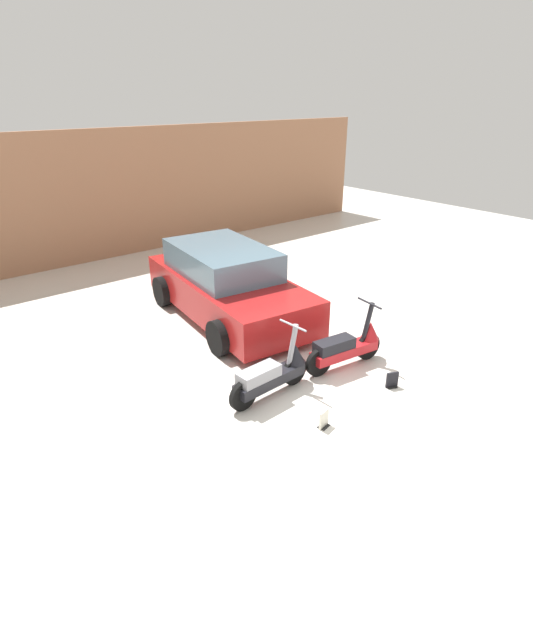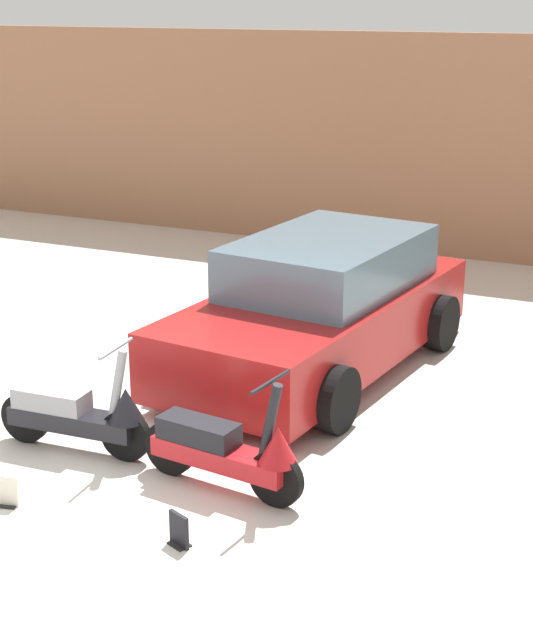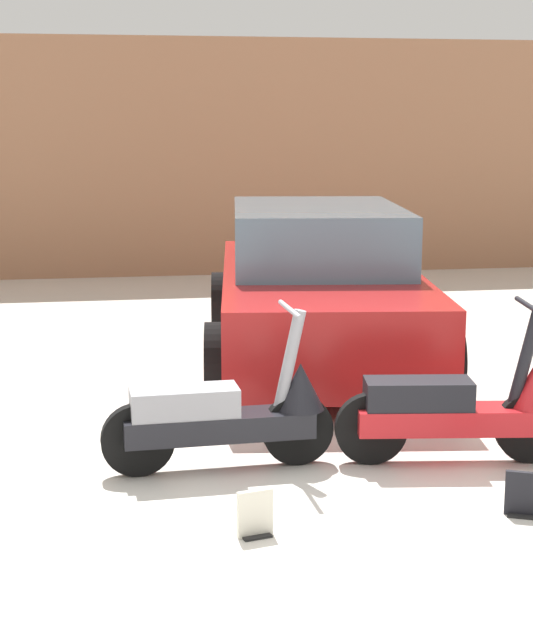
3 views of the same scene
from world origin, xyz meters
TOP-DOWN VIEW (x-y plane):
  - ground_plane at (0.00, 0.00)m, footprint 28.00×28.00m
  - wall_back at (0.00, 8.82)m, footprint 19.60×0.12m
  - scooter_front_left at (-0.43, 0.70)m, footprint 1.50×0.54m
  - scooter_front_right at (1.08, 0.58)m, footprint 1.52×0.55m
  - car_rear_left at (0.73, 3.51)m, footprint 2.40×4.37m
  - placard_near_left_scooter at (-0.41, -0.36)m, footprint 0.20×0.15m
  - placard_near_right_scooter at (1.13, -0.32)m, footprint 0.20×0.17m

SIDE VIEW (x-z plane):
  - ground_plane at x=0.00m, z-range 0.00..0.00m
  - placard_near_left_scooter at x=-0.41m, z-range -0.02..0.24m
  - placard_near_right_scooter at x=1.13m, z-range -0.02..0.24m
  - scooter_front_left at x=-0.43m, z-range -0.15..0.89m
  - scooter_front_right at x=1.08m, z-range -0.15..0.91m
  - car_rear_left at x=0.73m, z-range -0.03..1.39m
  - wall_back at x=0.00m, z-range 0.00..3.35m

